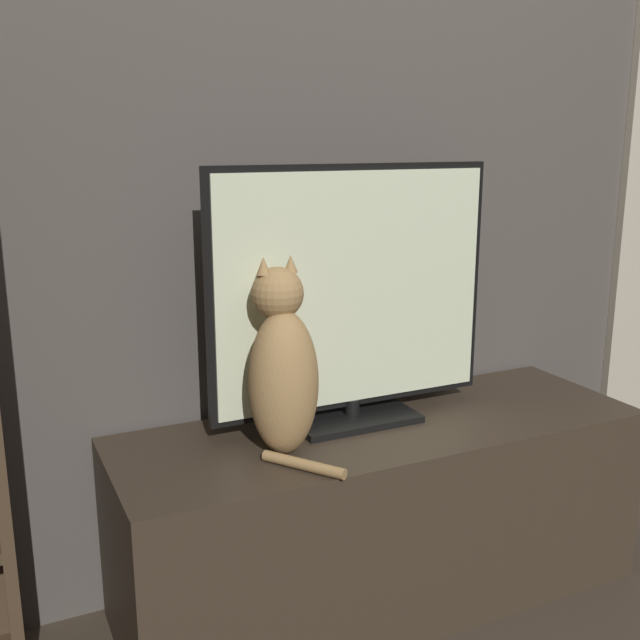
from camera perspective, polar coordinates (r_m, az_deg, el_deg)
name	(u,v)px	position (r m, az deg, el deg)	size (l,w,h in m)	color
wall_back	(336,153)	(2.28, 1.24, 12.57)	(4.80, 0.05, 2.60)	#47423D
tv_stand	(381,512)	(2.28, 4.65, -14.34)	(1.54, 0.52, 0.55)	#33281E
tv	(353,299)	(2.10, 2.50, 1.63)	(0.85, 0.22, 0.73)	black
cat	(282,369)	(1.91, -2.90, -3.76)	(0.18, 0.32, 0.51)	#997547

